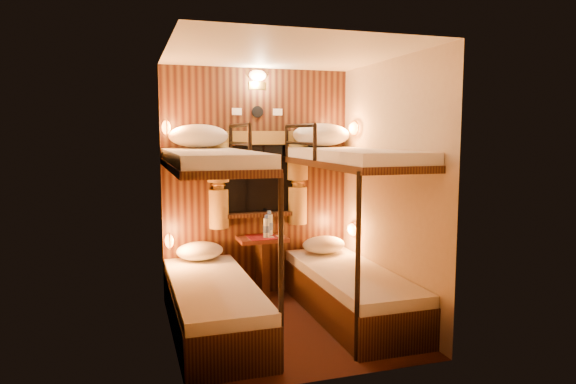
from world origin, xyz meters
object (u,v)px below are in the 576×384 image
object	(u,v)px
table	(262,259)
bottle_left	(266,228)
bunk_left	(213,269)
bottle_right	(269,225)
bunk_right	(350,258)

from	to	relation	value
table	bottle_left	size ratio (longest dim) A/B	2.78
bunk_left	bottle_right	xyz separation A→B (m)	(0.74, 0.84, 0.21)
bunk_right	bottle_right	world-z (taller)	bunk_right
table	bottle_left	bearing A→B (deg)	-50.62
bunk_left	table	distance (m)	1.02
bunk_right	bottle_right	distance (m)	1.03
bunk_left	bunk_right	bearing A→B (deg)	0.00
table	bottle_right	size ratio (longest dim) A/B	2.47
bunk_right	bottle_right	bearing A→B (deg)	123.43
bunk_left	table	world-z (taller)	bunk_left
bunk_left	bottle_left	xyz separation A→B (m)	(0.68, 0.74, 0.19)
bottle_left	bottle_right	size ratio (longest dim) A/B	0.89
bunk_left	bunk_right	xyz separation A→B (m)	(1.30, 0.00, 0.00)
bunk_right	bottle_right	size ratio (longest dim) A/B	7.15
bunk_right	table	bearing A→B (deg)	129.67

